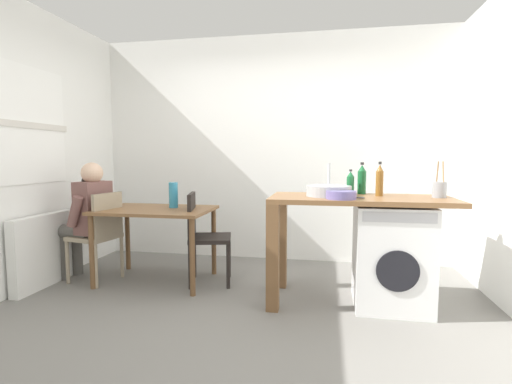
{
  "coord_description": "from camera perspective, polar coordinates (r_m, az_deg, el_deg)",
  "views": [
    {
      "loc": [
        0.67,
        -2.89,
        1.25
      ],
      "look_at": [
        0.04,
        0.45,
        0.94
      ],
      "focal_mm": 26.79,
      "sensor_mm": 36.0,
      "label": 1
    }
  ],
  "objects": [
    {
      "name": "ground_plane",
      "position": [
        3.22,
        -2.34,
        -17.64
      ],
      "size": [
        5.46,
        5.46,
        0.0
      ],
      "primitive_type": "plane",
      "color": "slate"
    },
    {
      "name": "wall_back",
      "position": [
        4.69,
        2.43,
        6.43
      ],
      "size": [
        4.6,
        0.1,
        2.7
      ],
      "primitive_type": "cube",
      "color": "white",
      "rests_on": "ground_plane"
    },
    {
      "name": "wall_window_side",
      "position": [
        4.04,
        -33.79,
        5.78
      ],
      "size": [
        0.12,
        3.8,
        2.7
      ],
      "color": "white",
      "rests_on": "ground_plane"
    },
    {
      "name": "radiator",
      "position": [
        4.27,
        -29.04,
        -7.62
      ],
      "size": [
        0.1,
        0.8,
        0.7
      ],
      "primitive_type": "cube",
      "color": "white",
      "rests_on": "ground_plane"
    },
    {
      "name": "dining_table",
      "position": [
        3.95,
        -14.74,
        -3.8
      ],
      "size": [
        1.1,
        0.76,
        0.74
      ],
      "color": "brown",
      "rests_on": "ground_plane"
    },
    {
      "name": "chair_person_seat",
      "position": [
        4.14,
        -22.26,
        -5.51
      ],
      "size": [
        0.47,
        0.47,
        0.9
      ],
      "rotation": [
        0.0,
        0.0,
        1.38
      ],
      "color": "gray",
      "rests_on": "ground_plane"
    },
    {
      "name": "chair_opposite",
      "position": [
        3.83,
        -7.97,
        -6.02
      ],
      "size": [
        0.48,
        0.48,
        0.9
      ],
      "rotation": [
        0.0,
        0.0,
        -1.34
      ],
      "color": "black",
      "rests_on": "ground_plane"
    },
    {
      "name": "seated_person",
      "position": [
        4.23,
        -23.92,
        -3.11
      ],
      "size": [
        0.54,
        0.54,
        1.2
      ],
      "rotation": [
        0.0,
        0.0,
        1.38
      ],
      "color": "#595651",
      "rests_on": "ground_plane"
    },
    {
      "name": "kitchen_counter",
      "position": [
        3.33,
        11.63,
        -3.36
      ],
      "size": [
        1.5,
        0.68,
        0.92
      ],
      "color": "brown",
      "rests_on": "ground_plane"
    },
    {
      "name": "washing_machine",
      "position": [
        3.43,
        19.55,
        -8.93
      ],
      "size": [
        0.6,
        0.61,
        0.86
      ],
      "color": "white",
      "rests_on": "ground_plane"
    },
    {
      "name": "sink_basin",
      "position": [
        3.3,
        10.81,
        0.15
      ],
      "size": [
        0.38,
        0.38,
        0.09
      ],
      "primitive_type": "cylinder",
      "color": "#9EA0A5",
      "rests_on": "kitchen_counter"
    },
    {
      "name": "tap",
      "position": [
        3.48,
        10.83,
        1.97
      ],
      "size": [
        0.02,
        0.02,
        0.28
      ],
      "primitive_type": "cylinder",
      "color": "#B2B2B7",
      "rests_on": "kitchen_counter"
    },
    {
      "name": "bottle_tall_green",
      "position": [
        3.49,
        13.91,
        1.28
      ],
      "size": [
        0.06,
        0.06,
        0.22
      ],
      "color": "#19592D",
      "rests_on": "kitchen_counter"
    },
    {
      "name": "bottle_squat_brown",
      "position": [
        3.58,
        15.52,
        1.79
      ],
      "size": [
        0.08,
        0.08,
        0.29
      ],
      "color": "#19592D",
      "rests_on": "kitchen_counter"
    },
    {
      "name": "bottle_clear_small",
      "position": [
        3.42,
        17.97,
        1.64
      ],
      "size": [
        0.06,
        0.06,
        0.29
      ],
      "color": "brown",
      "rests_on": "kitchen_counter"
    },
    {
      "name": "mixing_bowl",
      "position": [
        3.11,
        12.59,
        -0.35
      ],
      "size": [
        0.24,
        0.24,
        0.07
      ],
      "color": "slate",
      "rests_on": "kitchen_counter"
    },
    {
      "name": "utensil_crock",
      "position": [
        3.47,
        25.71,
        0.38
      ],
      "size": [
        0.11,
        0.11,
        0.3
      ],
      "color": "gray",
      "rests_on": "kitchen_counter"
    },
    {
      "name": "vase",
      "position": [
        3.95,
        -12.23,
        -0.44
      ],
      "size": [
        0.09,
        0.09,
        0.26
      ],
      "primitive_type": "cylinder",
      "color": "teal",
      "rests_on": "dining_table"
    },
    {
      "name": "scissors",
      "position": [
        3.22,
        14.59,
        -0.8
      ],
      "size": [
        0.15,
        0.06,
        0.01
      ],
      "color": "#B2B2B7",
      "rests_on": "kitchen_counter"
    }
  ]
}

